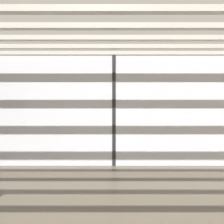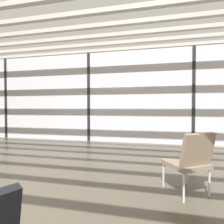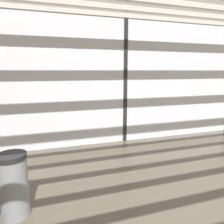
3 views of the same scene
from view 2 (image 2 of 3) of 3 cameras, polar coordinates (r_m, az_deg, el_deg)
The scene contains 6 objects.
glass_curtain_wall at distance 6.33m, azimuth -7.56°, elevation 4.90°, with size 14.00×0.08×3.16m, color silver.
window_mullion_0 at distance 8.19m, azimuth -31.34°, elevation 3.90°, with size 0.10×0.12×3.16m, color black.
window_mullion_1 at distance 6.33m, azimuth -7.56°, elevation 4.90°, with size 0.10×0.12×3.16m, color black.
window_mullion_2 at distance 6.12m, azimuth 25.17°, elevation 4.91°, with size 0.10×0.12×3.16m, color black.
parked_airplane at distance 11.71m, azimuth 6.17°, elevation 4.45°, with size 14.32×3.65×3.65m.
lounge_chair_2 at distance 2.65m, azimuth 24.32°, elevation -13.94°, with size 0.68×0.70×0.87m.
Camera 2 is at (2.12, -0.75, 1.19)m, focal length 27.79 mm.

